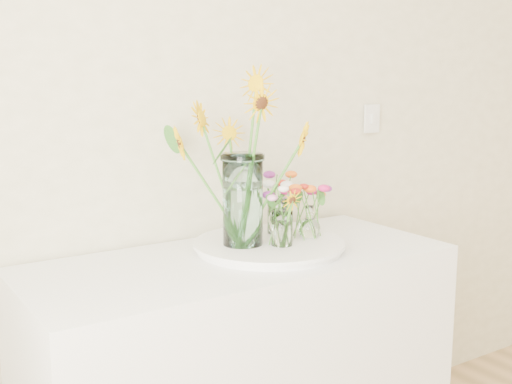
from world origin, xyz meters
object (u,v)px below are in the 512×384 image
small_vase_b (309,222)px  small_vase_c (278,216)px  small_vase_a (282,229)px  mason_jar (243,200)px  tray (269,247)px

small_vase_b → small_vase_c: size_ratio=0.88×
small_vase_a → small_vase_c: 0.17m
small_vase_b → small_vase_c: 0.12m
mason_jar → small_vase_a: 0.16m
small_vase_a → small_vase_b: small_vase_a is taller
tray → small_vase_c: small_vase_c is taller
mason_jar → small_vase_a: (0.10, -0.08, -0.09)m
tray → small_vase_a: (0.01, -0.06, 0.07)m
mason_jar → small_vase_c: 0.22m
small_vase_b → small_vase_c: (-0.06, 0.10, 0.01)m
small_vase_a → small_vase_c: bearing=59.2°
small_vase_c → tray: bearing=-138.7°
tray → small_vase_c: size_ratio=3.72×
tray → small_vase_a: 0.10m
mason_jar → tray: bearing=-11.7°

